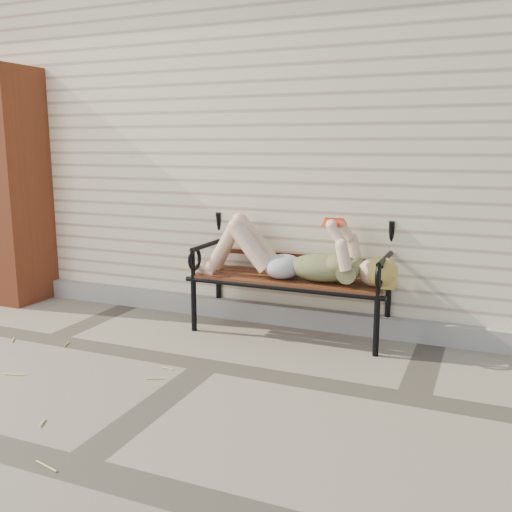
% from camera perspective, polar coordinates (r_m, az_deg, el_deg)
% --- Properties ---
extents(ground, '(80.00, 80.00, 0.00)m').
position_cam_1_polar(ground, '(3.64, -4.82, -10.84)').
color(ground, gray).
rests_on(ground, ground).
extents(house_wall, '(8.00, 4.00, 3.00)m').
position_cam_1_polar(house_wall, '(6.20, 8.16, 12.26)').
color(house_wall, beige).
rests_on(house_wall, ground).
extents(foundation_strip, '(8.00, 0.10, 0.15)m').
position_cam_1_polar(foundation_strip, '(4.45, 0.96, -5.68)').
color(foundation_strip, gray).
rests_on(foundation_strip, ground).
extents(brick_pillar, '(0.50, 0.50, 2.00)m').
position_cam_1_polar(brick_pillar, '(5.40, -23.41, 6.36)').
color(brick_pillar, '#A04424').
rests_on(brick_pillar, ground).
extents(garden_bench, '(1.53, 0.61, 0.99)m').
position_cam_1_polar(garden_bench, '(4.16, 3.82, -0.10)').
color(garden_bench, black).
rests_on(garden_bench, ground).
extents(reading_woman, '(1.44, 0.33, 0.45)m').
position_cam_1_polar(reading_woman, '(4.03, 3.43, 0.05)').
color(reading_woman, '#0A334A').
rests_on(reading_woman, ground).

